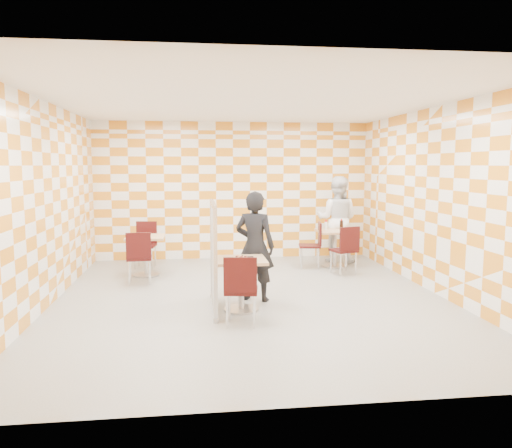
{
  "coord_description": "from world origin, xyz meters",
  "views": [
    {
      "loc": [
        -0.85,
        -7.49,
        2.07
      ],
      "look_at": [
        0.1,
        0.2,
        1.15
      ],
      "focal_mm": 35.0,
      "sensor_mm": 36.0,
      "label": 1
    }
  ],
  "objects_px": {
    "chair_empty_far": "(146,241)",
    "main_table": "(241,276)",
    "man_dark": "(255,246)",
    "partition": "(214,255)",
    "soda_bottle": "(341,225)",
    "second_table": "(335,242)",
    "chair_second_front": "(346,246)",
    "man_white": "(337,219)",
    "chair_empty_near": "(139,254)",
    "sport_bottle": "(326,225)",
    "empty_table": "(146,249)",
    "chair_second_side": "(314,241)",
    "chair_main_front": "(241,285)"
  },
  "relations": [
    {
      "from": "chair_empty_near",
      "to": "empty_table",
      "type": "bearing_deg",
      "value": 86.24
    },
    {
      "from": "chair_second_side",
      "to": "chair_second_front",
      "type": "bearing_deg",
      "value": -56.9
    },
    {
      "from": "man_white",
      "to": "second_table",
      "type": "bearing_deg",
      "value": 94.94
    },
    {
      "from": "empty_table",
      "to": "sport_bottle",
      "type": "xyz_separation_m",
      "value": [
        3.58,
        0.49,
        0.33
      ]
    },
    {
      "from": "partition",
      "to": "empty_table",
      "type": "bearing_deg",
      "value": 116.67
    },
    {
      "from": "chair_main_front",
      "to": "man_white",
      "type": "distance_m",
      "value": 4.82
    },
    {
      "from": "chair_second_front",
      "to": "man_white",
      "type": "bearing_deg",
      "value": 81.54
    },
    {
      "from": "second_table",
      "to": "man_white",
      "type": "height_order",
      "value": "man_white"
    },
    {
      "from": "second_table",
      "to": "empty_table",
      "type": "xyz_separation_m",
      "value": [
        -3.75,
        -0.37,
        0.0
      ]
    },
    {
      "from": "chair_empty_near",
      "to": "soda_bottle",
      "type": "relative_size",
      "value": 4.02
    },
    {
      "from": "second_table",
      "to": "chair_empty_near",
      "type": "distance_m",
      "value": 3.94
    },
    {
      "from": "main_table",
      "to": "soda_bottle",
      "type": "bearing_deg",
      "value": 50.9
    },
    {
      "from": "chair_empty_near",
      "to": "partition",
      "type": "height_order",
      "value": "partition"
    },
    {
      "from": "chair_second_side",
      "to": "chair_empty_near",
      "type": "relative_size",
      "value": 1.0
    },
    {
      "from": "second_table",
      "to": "sport_bottle",
      "type": "distance_m",
      "value": 0.39
    },
    {
      "from": "empty_table",
      "to": "chair_main_front",
      "type": "bearing_deg",
      "value": -64.93
    },
    {
      "from": "main_table",
      "to": "man_dark",
      "type": "height_order",
      "value": "man_dark"
    },
    {
      "from": "chair_second_side",
      "to": "chair_empty_near",
      "type": "xyz_separation_m",
      "value": [
        -3.35,
        -1.0,
        0.0
      ]
    },
    {
      "from": "main_table",
      "to": "man_white",
      "type": "distance_m",
      "value": 4.18
    },
    {
      "from": "man_white",
      "to": "partition",
      "type": "bearing_deg",
      "value": 74.21
    },
    {
      "from": "empty_table",
      "to": "sport_bottle",
      "type": "distance_m",
      "value": 3.63
    },
    {
      "from": "soda_bottle",
      "to": "chair_empty_far",
      "type": "bearing_deg",
      "value": 173.8
    },
    {
      "from": "chair_empty_far",
      "to": "main_table",
      "type": "bearing_deg",
      "value": -63.48
    },
    {
      "from": "sport_bottle",
      "to": "chair_second_side",
      "type": "bearing_deg",
      "value": -146.02
    },
    {
      "from": "empty_table",
      "to": "chair_second_front",
      "type": "bearing_deg",
      "value": -5.96
    },
    {
      "from": "chair_empty_near",
      "to": "man_white",
      "type": "distance_m",
      "value": 4.33
    },
    {
      "from": "chair_empty_far",
      "to": "partition",
      "type": "relative_size",
      "value": 0.6
    },
    {
      "from": "chair_empty_near",
      "to": "soda_bottle",
      "type": "bearing_deg",
      "value": 15.47
    },
    {
      "from": "chair_empty_near",
      "to": "man_dark",
      "type": "relative_size",
      "value": 0.55
    },
    {
      "from": "chair_main_front",
      "to": "chair_second_side",
      "type": "distance_m",
      "value": 3.92
    },
    {
      "from": "chair_empty_near",
      "to": "man_dark",
      "type": "bearing_deg",
      "value": -33.52
    },
    {
      "from": "chair_empty_far",
      "to": "man_dark",
      "type": "height_order",
      "value": "man_dark"
    },
    {
      "from": "chair_empty_far",
      "to": "sport_bottle",
      "type": "relative_size",
      "value": 4.62
    },
    {
      "from": "man_dark",
      "to": "chair_second_side",
      "type": "bearing_deg",
      "value": -98.95
    },
    {
      "from": "main_table",
      "to": "chair_second_side",
      "type": "height_order",
      "value": "chair_second_side"
    },
    {
      "from": "chair_empty_near",
      "to": "partition",
      "type": "relative_size",
      "value": 0.6
    },
    {
      "from": "chair_second_side",
      "to": "sport_bottle",
      "type": "relative_size",
      "value": 4.62
    },
    {
      "from": "second_table",
      "to": "man_white",
      "type": "xyz_separation_m",
      "value": [
        0.2,
        0.57,
        0.41
      ]
    },
    {
      "from": "chair_empty_far",
      "to": "partition",
      "type": "bearing_deg",
      "value": -68.35
    },
    {
      "from": "partition",
      "to": "soda_bottle",
      "type": "relative_size",
      "value": 6.74
    },
    {
      "from": "second_table",
      "to": "sport_bottle",
      "type": "relative_size",
      "value": 3.75
    },
    {
      "from": "man_dark",
      "to": "partition",
      "type": "bearing_deg",
      "value": 56.66
    },
    {
      "from": "chair_second_front",
      "to": "soda_bottle",
      "type": "xyz_separation_m",
      "value": [
        0.13,
        0.77,
        0.31
      ]
    },
    {
      "from": "soda_bottle",
      "to": "empty_table",
      "type": "bearing_deg",
      "value": -174.37
    },
    {
      "from": "soda_bottle",
      "to": "man_dark",
      "type": "bearing_deg",
      "value": -131.49
    },
    {
      "from": "chair_main_front",
      "to": "chair_empty_near",
      "type": "bearing_deg",
      "value": 121.77
    },
    {
      "from": "empty_table",
      "to": "sport_bottle",
      "type": "bearing_deg",
      "value": 7.77
    },
    {
      "from": "empty_table",
      "to": "chair_main_front",
      "type": "relative_size",
      "value": 0.81
    },
    {
      "from": "chair_second_front",
      "to": "chair_empty_near",
      "type": "xyz_separation_m",
      "value": [
        -3.8,
        -0.31,
        0.0
      ]
    },
    {
      "from": "second_table",
      "to": "chair_empty_far",
      "type": "relative_size",
      "value": 0.81
    }
  ]
}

